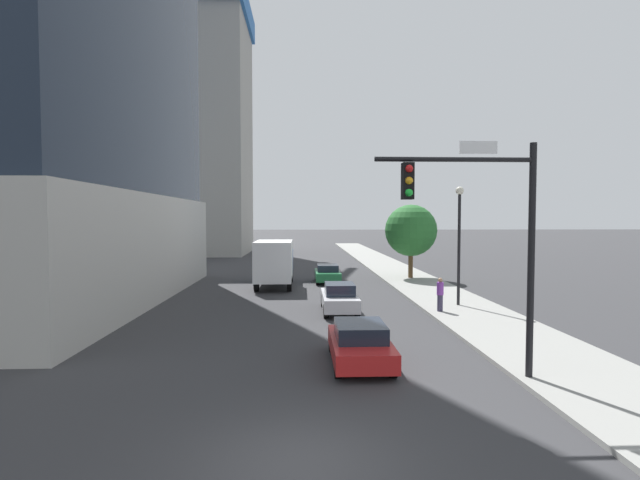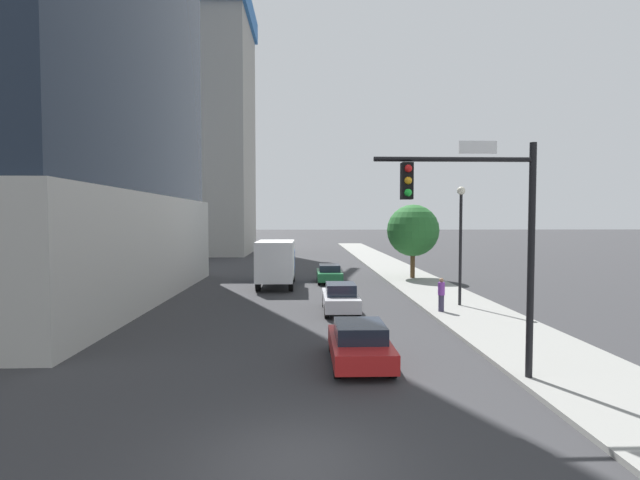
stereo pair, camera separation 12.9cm
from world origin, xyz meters
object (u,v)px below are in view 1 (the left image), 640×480
at_px(car_silver, 339,298).
at_px(street_lamp, 459,229).
at_px(traffic_light_pole, 482,218).
at_px(construction_building, 197,118).
at_px(pedestrian_purple_shirt, 440,294).
at_px(car_red, 360,343).
at_px(box_truck, 275,261).
at_px(street_tree, 411,231).
at_px(car_green, 327,274).

bearing_deg(car_silver, street_lamp, 8.48).
bearing_deg(car_silver, traffic_light_pole, -72.62).
height_order(construction_building, pedestrian_purple_shirt, construction_building).
height_order(traffic_light_pole, street_lamp, traffic_light_pole).
bearing_deg(car_red, box_truck, 102.32).
xyz_separation_m(street_lamp, street_tree, (0.13, 11.76, -0.39)).
bearing_deg(car_silver, car_red, -90.00).
bearing_deg(traffic_light_pole, construction_building, 110.62).
bearing_deg(street_lamp, construction_building, 119.37).
xyz_separation_m(construction_building, street_lamp, (22.88, -40.66, -14.36)).
height_order(street_lamp, car_silver, street_lamp).
bearing_deg(pedestrian_purple_shirt, box_truck, 132.49).
relative_size(street_tree, car_green, 1.40).
bearing_deg(street_lamp, traffic_light_pole, -105.79).
relative_size(construction_building, pedestrian_purple_shirt, 24.16).
height_order(car_red, box_truck, box_truck).
bearing_deg(traffic_light_pole, car_silver, 107.38).
bearing_deg(construction_building, traffic_light_pole, -69.38).
xyz_separation_m(construction_building, street_tree, (23.01, -28.91, -14.75)).
relative_size(street_lamp, pedestrian_purple_shirt, 3.78).
height_order(car_red, pedestrian_purple_shirt, pedestrian_purple_shirt).
bearing_deg(traffic_light_pole, box_truck, 110.10).
relative_size(street_lamp, car_silver, 1.47).
bearing_deg(box_truck, traffic_light_pole, -69.90).
relative_size(box_truck, pedestrian_purple_shirt, 4.01).
bearing_deg(car_green, car_silver, -90.00).
bearing_deg(pedestrian_purple_shirt, car_green, 112.91).
bearing_deg(car_green, construction_building, 118.25).
bearing_deg(car_red, street_lamp, 55.74).
distance_m(car_silver, pedestrian_purple_shirt, 5.10).
distance_m(car_red, car_green, 19.86).
distance_m(street_lamp, car_green, 12.69).
height_order(traffic_light_pole, car_red, traffic_light_pole).
distance_m(construction_building, traffic_light_pole, 57.42).
bearing_deg(street_tree, car_silver, -117.67).
bearing_deg(pedestrian_purple_shirt, car_silver, 172.06).
distance_m(car_silver, box_truck, 9.86).
bearing_deg(street_lamp, car_silver, -171.52).
distance_m(box_truck, pedestrian_purple_shirt, 13.20).
relative_size(street_tree, car_red, 1.42).
height_order(traffic_light_pole, car_green, traffic_light_pole).
xyz_separation_m(car_red, car_green, (-0.00, 19.86, -0.00)).
bearing_deg(construction_building, car_red, -72.00).
xyz_separation_m(street_lamp, pedestrian_purple_shirt, (-1.50, -1.68, -3.27)).
distance_m(construction_building, pedestrian_purple_shirt, 50.61).
bearing_deg(car_silver, box_truck, 113.15).
relative_size(car_green, pedestrian_purple_shirt, 2.45).
bearing_deg(car_red, construction_building, 108.00).
height_order(construction_building, car_red, construction_building).
xyz_separation_m(construction_building, car_silver, (16.34, -41.64, -17.90)).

